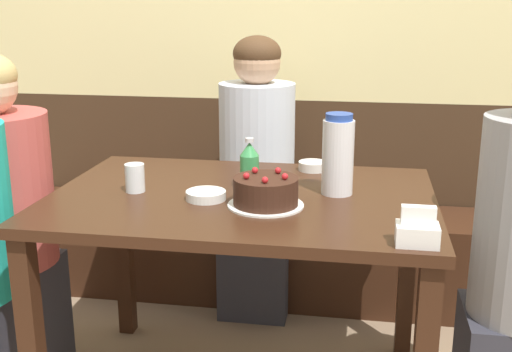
% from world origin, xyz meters
% --- Properties ---
extents(back_wall, '(4.80, 0.04, 2.50)m').
position_xyz_m(back_wall, '(0.00, 1.05, 1.25)').
color(back_wall, '#3D2819').
rests_on(back_wall, ground_plane).
extents(bench_seat, '(2.42, 0.38, 0.43)m').
position_xyz_m(bench_seat, '(0.00, 0.83, 0.21)').
color(bench_seat, '#381E11').
rests_on(bench_seat, ground_plane).
extents(dining_table, '(1.25, 0.86, 0.75)m').
position_xyz_m(dining_table, '(0.00, 0.00, 0.66)').
color(dining_table, '#381E11').
rests_on(dining_table, ground_plane).
extents(birthday_cake, '(0.24, 0.24, 0.11)m').
position_xyz_m(birthday_cake, '(0.10, -0.11, 0.80)').
color(birthday_cake, white).
rests_on(birthday_cake, dining_table).
extents(water_pitcher, '(0.10, 0.10, 0.27)m').
position_xyz_m(water_pitcher, '(0.30, 0.06, 0.88)').
color(water_pitcher, white).
rests_on(water_pitcher, dining_table).
extents(soju_bottle, '(0.06, 0.06, 0.17)m').
position_xyz_m(soju_bottle, '(0.01, 0.06, 0.84)').
color(soju_bottle, '#388E4C').
rests_on(soju_bottle, dining_table).
extents(napkin_holder, '(0.11, 0.08, 0.11)m').
position_xyz_m(napkin_holder, '(0.53, -0.36, 0.79)').
color(napkin_holder, white).
rests_on(napkin_holder, dining_table).
extents(bowl_soup_white, '(0.13, 0.13, 0.03)m').
position_xyz_m(bowl_soup_white, '(-0.10, -0.08, 0.77)').
color(bowl_soup_white, white).
rests_on(bowl_soup_white, dining_table).
extents(bowl_rice_small, '(0.11, 0.11, 0.03)m').
position_xyz_m(bowl_rice_small, '(0.20, 0.34, 0.77)').
color(bowl_rice_small, white).
rests_on(bowl_rice_small, dining_table).
extents(glass_water_tall, '(0.06, 0.06, 0.09)m').
position_xyz_m(glass_water_tall, '(-0.35, -0.03, 0.80)').
color(glass_water_tall, silver).
rests_on(glass_water_tall, dining_table).
extents(person_pale_blue_shirt, '(0.39, 0.39, 1.20)m').
position_xyz_m(person_pale_blue_shirt, '(-0.88, 0.01, 0.61)').
color(person_pale_blue_shirt, '#33333D').
rests_on(person_pale_blue_shirt, ground_plane).
extents(person_dark_striped, '(0.32, 0.34, 1.23)m').
position_xyz_m(person_dark_striped, '(-0.07, 0.69, 0.59)').
color(person_dark_striped, '#33333D').
rests_on(person_dark_striped, ground_plane).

